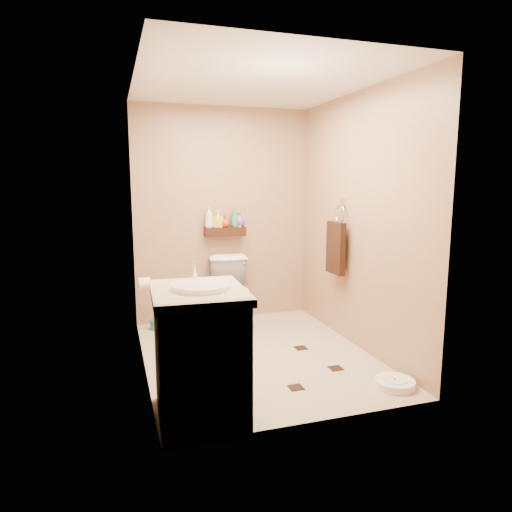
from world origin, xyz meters
name	(u,v)px	position (x,y,z in m)	size (l,w,h in m)	color
ground	(257,355)	(0.00, 0.00, 0.00)	(2.50, 2.50, 0.00)	#C1B18D
wall_back	(223,215)	(0.00, 1.25, 1.20)	(2.00, 0.04, 2.40)	#A2815C
wall_front	(318,243)	(0.00, -1.25, 1.20)	(2.00, 0.04, 2.40)	#A2815C
wall_left	(140,228)	(-1.00, 0.00, 1.20)	(0.04, 2.50, 2.40)	#A2815C
wall_right	(357,222)	(1.00, 0.00, 1.20)	(0.04, 2.50, 2.40)	#A2815C
ceiling	(257,82)	(0.00, 0.00, 2.40)	(2.00, 2.50, 0.02)	silver
wall_shelf	(225,232)	(0.00, 1.17, 1.02)	(0.46, 0.14, 0.10)	#33180E
floor_accents	(261,357)	(0.02, -0.07, 0.00)	(1.14, 1.41, 0.01)	black
toilet	(233,294)	(-0.01, 0.83, 0.38)	(0.43, 0.75, 0.76)	white
vanity	(200,352)	(-0.70, -0.95, 0.46)	(0.63, 0.75, 1.03)	brown
bathroom_scale	(395,383)	(0.82, -0.96, 0.03)	(0.38, 0.38, 0.06)	white
toilet_brush	(155,315)	(-0.82, 1.02, 0.16)	(0.11, 0.11, 0.46)	#1A6B60
towel_ring	(336,245)	(0.91, 0.25, 0.95)	(0.12, 0.30, 0.76)	silver
toilet_paper	(144,283)	(-0.94, 0.65, 0.60)	(0.12, 0.11, 0.12)	white
bottle_a	(209,217)	(-0.18, 1.17, 1.19)	(0.09, 0.09, 0.24)	white
bottle_b	(218,219)	(-0.08, 1.17, 1.16)	(0.08, 0.08, 0.18)	yellow
bottle_c	(225,221)	(0.00, 1.17, 1.14)	(0.10, 0.10, 0.13)	red
bottle_d	(235,217)	(0.12, 1.17, 1.19)	(0.09, 0.09, 0.23)	green
bottle_e	(239,219)	(0.17, 1.17, 1.16)	(0.08, 0.08, 0.17)	#FBA553
bottle_f	(240,220)	(0.17, 1.17, 1.15)	(0.13, 0.13, 0.16)	#4742A5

